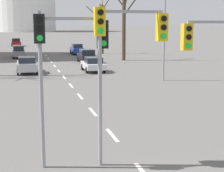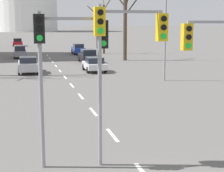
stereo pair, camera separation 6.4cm
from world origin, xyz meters
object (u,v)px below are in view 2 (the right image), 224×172
object	(u,v)px
sedan_mid_centre	(28,65)
sedan_far_left	(18,42)
traffic_signal_near_left	(62,50)
street_lamp_right	(163,12)
sedan_near_right	(94,64)
sedan_distant_centre	(78,49)
sedan_far_right	(88,56)
traffic_signal_centre_tall	(121,44)
sedan_near_left	(20,52)
traffic_signal_near_right	(218,50)

from	to	relation	value
sedan_mid_centre	sedan_far_left	size ratio (longest dim) A/B	1.05
traffic_signal_near_left	street_lamp_right	world-z (taller)	street_lamp_right
sedan_near_right	sedan_distant_centre	world-z (taller)	sedan_distant_centre
sedan_far_left	sedan_far_right	bearing A→B (deg)	-75.79
traffic_signal_near_left	sedan_distant_centre	bearing A→B (deg)	80.68
traffic_signal_centre_tall	sedan_near_right	xyz separation A→B (m)	(3.85, 24.56, -3.52)
traffic_signal_centre_tall	sedan_distant_centre	xyz separation A→B (m)	(5.29, 44.66, -3.46)
traffic_signal_centre_tall	street_lamp_right	world-z (taller)	street_lamp_right
sedan_near_left	sedan_mid_centre	bearing A→B (deg)	-87.37
traffic_signal_near_right	sedan_distant_centre	xyz separation A→B (m)	(1.57, 44.55, -3.18)
sedan_distant_centre	sedan_far_left	bearing A→B (deg)	112.52
sedan_mid_centre	sedan_far_right	world-z (taller)	sedan_far_right
sedan_near_right	sedan_mid_centre	bearing A→B (deg)	174.74
traffic_signal_near_right	sedan_near_left	xyz separation A→B (m)	(-7.12, 40.83, -3.17)
sedan_far_right	traffic_signal_near_left	bearing A→B (deg)	-101.62
sedan_near_left	traffic_signal_near_right	bearing A→B (deg)	-80.11
street_lamp_right	sedan_mid_centre	xyz separation A→B (m)	(-10.97, 7.80, -5.01)
street_lamp_right	sedan_near_right	distance (m)	9.87
sedan_distant_centre	sedan_mid_centre	bearing A→B (deg)	-112.23
sedan_near_right	sedan_far_right	xyz separation A→B (m)	(0.87, 8.36, 0.06)
sedan_far_right	sedan_distant_centre	distance (m)	11.75
street_lamp_right	sedan_far_left	world-z (taller)	street_lamp_right
traffic_signal_near_right	sedan_near_right	size ratio (longest dim) A/B	1.27
traffic_signal_centre_tall	street_lamp_right	bearing A→B (deg)	64.45
traffic_signal_near_left	sedan_near_left	bearing A→B (deg)	91.98
sedan_near_right	sedan_near_left	bearing A→B (deg)	113.88
sedan_mid_centre	sedan_far_left	world-z (taller)	sedan_far_left
traffic_signal_centre_tall	street_lamp_right	distance (m)	19.31
street_lamp_right	sedan_mid_centre	world-z (taller)	street_lamp_right
street_lamp_right	sedan_distant_centre	size ratio (longest dim) A/B	2.32
traffic_signal_centre_tall	sedan_far_right	world-z (taller)	traffic_signal_centre_tall
traffic_signal_centre_tall	sedan_far_right	size ratio (longest dim) A/B	1.25
sedan_mid_centre	sedan_near_right	bearing A→B (deg)	-5.26
traffic_signal_near_left	sedan_near_right	xyz separation A→B (m)	(5.84, 24.29, -3.34)
sedan_far_right	traffic_signal_near_right	bearing A→B (deg)	-91.75
traffic_signal_near_right	sedan_distant_centre	distance (m)	44.69
sedan_near_left	sedan_mid_centre	world-z (taller)	sedan_near_left
traffic_signal_near_left	sedan_far_left	distance (m)	66.47
sedan_near_left	sedan_distant_centre	xyz separation A→B (m)	(8.69, 3.72, -0.02)
traffic_signal_centre_tall	sedan_far_left	world-z (taller)	traffic_signal_centre_tall
sedan_near_left	sedan_far_right	bearing A→B (deg)	-44.63
sedan_far_left	sedan_distant_centre	bearing A→B (deg)	-67.48
traffic_signal_centre_tall	sedan_mid_centre	world-z (taller)	traffic_signal_centre_tall
sedan_mid_centre	sedan_far_left	distance (m)	41.48
traffic_signal_near_right	sedan_far_left	bearing A→B (deg)	96.46
sedan_mid_centre	sedan_distant_centre	size ratio (longest dim) A/B	1.06
traffic_signal_near_right	sedan_far_right	xyz separation A→B (m)	(1.00, 32.82, -3.19)
traffic_signal_centre_tall	sedan_near_left	bearing A→B (deg)	94.75
street_lamp_right	sedan_far_right	size ratio (longest dim) A/B	2.18
sedan_mid_centre	traffic_signal_centre_tall	bearing A→B (deg)	-83.93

